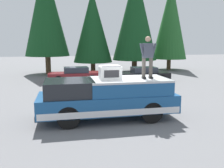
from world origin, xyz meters
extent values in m
plane|color=slate|center=(0.00, 0.00, 0.00)|extent=(90.00, 90.00, 0.00)
cube|color=navy|center=(-0.21, 0.67, 0.70)|extent=(2.00, 5.50, 0.70)
cube|color=silver|center=(-0.21, 0.67, 0.51)|extent=(2.01, 5.39, 0.24)
cube|color=black|center=(-0.21, 2.18, 1.35)|extent=(1.84, 1.87, 0.60)
cube|color=navy|center=(-0.21, -0.21, 1.31)|extent=(1.92, 3.19, 0.52)
cube|color=#B7BABF|center=(-0.21, -0.21, 1.61)|extent=(1.94, 3.19, 0.08)
cube|color=#232326|center=(-0.21, 3.36, 0.43)|extent=(1.96, 0.16, 0.20)
cube|color=#B2B5BA|center=(-0.21, -2.02, 0.43)|extent=(1.96, 0.16, 0.20)
cylinder|color=black|center=(-1.06, 2.26, 0.42)|extent=(0.30, 0.84, 0.84)
cylinder|color=black|center=(0.64, 2.26, 0.42)|extent=(0.30, 0.84, 0.84)
cylinder|color=black|center=(-1.06, -0.93, 0.42)|extent=(0.30, 0.84, 0.84)
cylinder|color=black|center=(0.64, -0.93, 0.42)|extent=(0.30, 0.84, 0.84)
cube|color=white|center=(-0.31, 0.57, 1.91)|extent=(0.64, 0.84, 0.52)
cube|color=#2D2D30|center=(-0.64, 0.57, 1.91)|extent=(0.01, 0.59, 0.29)
cube|color=#99999E|center=(-0.31, 0.57, 2.19)|extent=(0.58, 0.76, 0.04)
cylinder|color=#423D38|center=(-0.39, -1.10, 2.07)|extent=(0.15, 0.15, 0.84)
cube|color=black|center=(-0.43, -1.10, 1.69)|extent=(0.26, 0.11, 0.08)
cylinder|color=#423D38|center=(-0.39, -0.80, 2.07)|extent=(0.15, 0.15, 0.84)
cube|color=black|center=(-0.43, -0.80, 1.69)|extent=(0.26, 0.11, 0.08)
cube|color=#474C5B|center=(-0.39, -0.95, 2.78)|extent=(0.24, 0.40, 0.58)
sphere|color=tan|center=(-0.39, -0.95, 3.23)|extent=(0.22, 0.22, 0.22)
cylinder|color=#474C5B|center=(-0.42, -1.19, 2.78)|extent=(0.09, 0.23, 0.58)
cylinder|color=#474C5B|center=(-0.42, -0.70, 2.78)|extent=(0.09, 0.23, 0.58)
cube|color=black|center=(8.45, -3.78, 0.49)|extent=(1.64, 4.10, 0.50)
cube|color=#282D38|center=(8.45, -3.88, 0.95)|extent=(1.31, 1.89, 0.42)
cylinder|color=black|center=(7.73, -2.50, 0.31)|extent=(0.20, 0.62, 0.62)
cylinder|color=black|center=(9.17, -2.50, 0.31)|extent=(0.20, 0.62, 0.62)
cylinder|color=black|center=(7.73, -5.05, 0.31)|extent=(0.20, 0.62, 0.62)
cylinder|color=black|center=(9.17, -5.05, 0.31)|extent=(0.20, 0.62, 0.62)
cube|color=maroon|center=(9.52, 1.48, 0.49)|extent=(1.64, 4.10, 0.50)
cube|color=#282D38|center=(9.52, 1.38, 0.95)|extent=(1.31, 1.89, 0.42)
cylinder|color=black|center=(8.80, 2.75, 0.31)|extent=(0.20, 0.62, 0.62)
cylinder|color=black|center=(10.24, 2.75, 0.31)|extent=(0.20, 0.62, 0.62)
cylinder|color=black|center=(8.80, 0.21, 0.31)|extent=(0.20, 0.62, 0.62)
cylinder|color=black|center=(10.24, 0.21, 0.31)|extent=(0.20, 0.62, 0.62)
cylinder|color=#4C3826|center=(16.04, -9.45, 0.62)|extent=(0.45, 0.45, 1.24)
cone|color=#235B28|center=(16.04, -9.45, 5.51)|extent=(3.79, 3.79, 8.54)
cylinder|color=#4C3826|center=(14.63, -4.95, 0.64)|extent=(0.54, 0.54, 1.29)
cone|color=#14421E|center=(14.63, -4.95, 5.81)|extent=(4.50, 4.50, 9.05)
cylinder|color=#4C3826|center=(15.45, -0.71, 0.53)|extent=(0.48, 0.48, 1.05)
cone|color=#14421E|center=(15.45, -0.71, 4.68)|extent=(3.98, 3.98, 7.26)
cylinder|color=#4C3826|center=(14.89, 3.79, 0.89)|extent=(0.51, 0.51, 1.77)
cone|color=#14421E|center=(14.89, 3.79, 6.18)|extent=(4.22, 4.22, 8.81)
camera|label=1|loc=(-9.67, 2.40, 3.12)|focal=38.85mm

